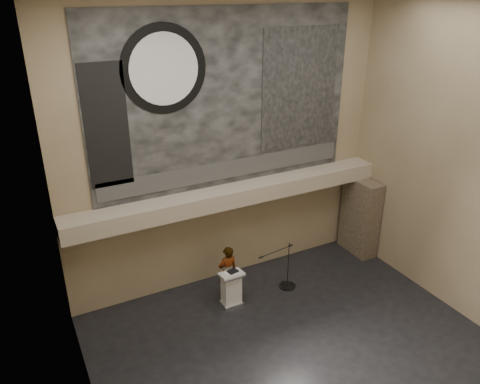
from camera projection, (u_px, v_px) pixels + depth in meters
floor at (296, 348)px, 12.18m from camera, size 10.00×10.00×0.00m
wall_back at (227, 149)px, 13.70m from camera, size 10.00×0.02×8.50m
wall_front at (455, 298)px, 7.21m from camera, size 10.00×0.02×8.50m
wall_left at (74, 255)px, 8.35m from camera, size 0.02×8.00×8.50m
wall_right at (460, 164)px, 12.56m from camera, size 0.02×8.00×8.50m
soffit at (234, 195)px, 13.90m from camera, size 10.00×0.80×0.50m
sprinkler_left at (185, 215)px, 13.30m from camera, size 0.04×0.04×0.06m
sprinkler_right at (288, 192)px, 14.77m from camera, size 0.04×0.04×0.06m
banner at (227, 101)px, 13.09m from camera, size 8.00×0.05×5.00m
banner_text_strip at (229, 169)px, 13.89m from camera, size 7.76×0.02×0.55m
banner_clock_rim at (164, 69)px, 11.89m from camera, size 2.30×0.02×2.30m
banner_clock_face at (164, 69)px, 11.87m from camera, size 1.84×0.02×1.84m
banner_building_print at (300, 89)px, 14.02m from camera, size 2.60×0.02×3.60m
banner_brick_print at (107, 127)px, 11.74m from camera, size 1.10×0.02×3.20m
stone_pier at (360, 216)px, 16.14m from camera, size 0.60×1.40×2.70m
lectern at (231, 288)px, 13.65m from camera, size 0.67×0.49×1.13m
binder at (233, 271)px, 13.46m from camera, size 0.33×0.28×0.04m
papers at (229, 273)px, 13.40m from camera, size 0.27×0.31×0.00m
speaker_person at (228, 272)px, 13.93m from camera, size 0.63×0.43×1.69m
mic_stand at (286, 281)px, 14.57m from camera, size 1.39×0.52×1.56m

